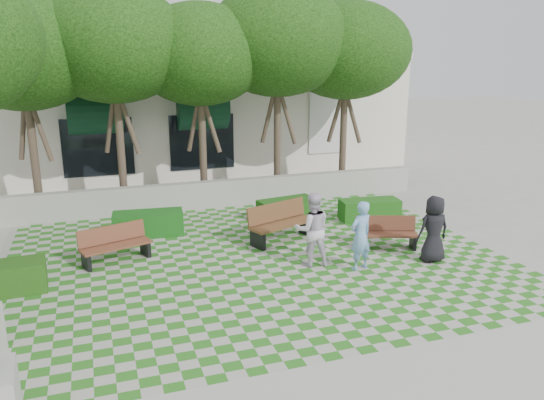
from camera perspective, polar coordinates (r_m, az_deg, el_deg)
name	(u,v)px	position (r m, az deg, el deg)	size (l,w,h in m)	color
ground	(273,276)	(12.41, 0.07, -8.17)	(90.00, 90.00, 0.00)	gray
lawn	(260,261)	(13.29, -1.35, -6.53)	(12.00, 12.00, 0.00)	#2B721E
sidewalk_south	(374,393)	(8.65, 10.90, -19.73)	(16.00, 2.00, 0.01)	#9E9B93
retaining_wall	(213,194)	(17.94, -6.40, 0.64)	(15.00, 0.36, 0.90)	#9E9B93
bench_east	(386,233)	(14.36, 12.19, -3.51)	(1.68, 1.02, 0.84)	#552C1D
bench_mid	(281,223)	(14.56, 1.00, -2.50)	(2.09, 1.31, 1.04)	#54341D
bench_west	(115,245)	(13.67, -16.52, -4.66)	(1.79, 1.08, 0.89)	brown
hedge_east	(369,210)	(16.76, 10.44, -1.02)	(1.83, 0.73, 0.64)	#194D14
hedge_midright	(287,209)	(16.58, 1.58, -0.96)	(1.81, 0.72, 0.63)	#174512
hedge_midleft	(148,224)	(15.45, -13.16, -2.49)	(1.94, 0.78, 0.68)	#144C15
person_blue	(361,236)	(12.68, 9.51, -3.80)	(0.61, 0.40, 1.68)	#75A4D5
person_dark	(434,229)	(13.58, 16.99, -3.02)	(0.82, 0.53, 1.67)	black
person_white	(312,229)	(12.78, 4.34, -3.17)	(0.88, 0.69, 1.82)	silver
tree_row	(149,48)	(16.84, -13.12, 15.67)	(17.70, 13.40, 7.41)	#47382B
building	(194,110)	(25.40, -8.43, 9.57)	(18.00, 8.92, 5.15)	silver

